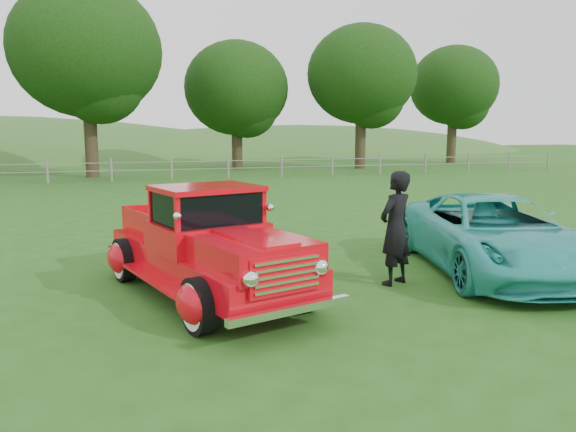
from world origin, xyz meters
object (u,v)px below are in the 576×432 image
object	(u,v)px
tree_far_east	(454,86)
red_pickup	(206,247)
teal_sedan	(494,235)
tree_near_west	(86,50)
tree_mid_east	(362,75)
tree_near_east	(236,88)
man	(395,228)

from	to	relation	value
tree_far_east	red_pickup	distance (m)	37.71
teal_sedan	red_pickup	bearing A→B (deg)	-167.38
tree_near_west	tree_far_east	world-z (taller)	tree_near_west
tree_mid_east	red_pickup	bearing A→B (deg)	-119.12
tree_near_east	tree_mid_east	world-z (taller)	tree_mid_east
tree_far_east	man	distance (m)	36.01
tree_mid_east	tree_far_east	distance (m)	9.49
tree_near_west	tree_mid_east	bearing A→B (deg)	6.71
red_pickup	man	world-z (taller)	man
teal_sedan	man	bearing A→B (deg)	-161.28
tree_near_west	man	world-z (taller)	tree_near_west
tree_near_west	man	bearing A→B (deg)	-76.85
red_pickup	tree_near_east	bearing A→B (deg)	60.53
tree_mid_east	man	bearing A→B (deg)	-113.26
tree_far_east	teal_sedan	size ratio (longest dim) A/B	1.72
tree_mid_east	tree_near_east	bearing A→B (deg)	165.96
red_pickup	teal_sedan	bearing A→B (deg)	-17.46
tree_near_west	red_pickup	xyz separation A→B (m)	(2.49, -24.04, -6.00)
tree_far_east	teal_sedan	world-z (taller)	tree_far_east
tree_near_east	red_pickup	world-z (taller)	tree_near_east
man	red_pickup	bearing A→B (deg)	-32.62
tree_near_east	man	size ratio (longest dim) A/B	4.26
tree_near_west	tree_far_east	xyz separation A→B (m)	(26.00, 5.00, -0.94)
tree_near_west	teal_sedan	world-z (taller)	tree_near_west
tree_near_east	man	xyz separation A→B (m)	(-3.32, -28.33, -4.27)
tree_near_west	teal_sedan	xyz separation A→B (m)	(7.81, -24.14, -6.08)
tree_near_east	tree_far_east	size ratio (longest dim) A/B	0.94
tree_mid_east	man	distance (m)	29.13
tree_near_east	tree_mid_east	distance (m)	8.30
tree_mid_east	tree_far_east	world-z (taller)	tree_mid_east
tree_near_east	teal_sedan	bearing A→B (deg)	-92.41
tree_near_west	tree_mid_east	distance (m)	17.13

